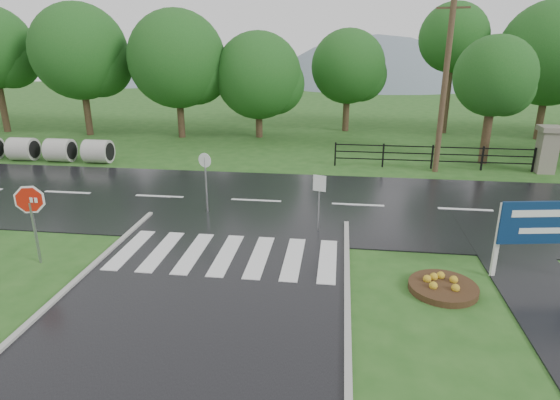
# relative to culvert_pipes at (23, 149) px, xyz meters

# --- Properties ---
(ground) EXTENTS (120.00, 120.00, 0.00)m
(ground) POSITION_rel_culvert_pipes_xyz_m (13.40, -15.00, -0.60)
(ground) COLOR #26551C
(ground) RESTS_ON ground
(main_road) EXTENTS (90.00, 8.00, 0.04)m
(main_road) POSITION_rel_culvert_pipes_xyz_m (13.40, -5.00, -0.60)
(main_road) COLOR black
(main_road) RESTS_ON ground
(walkway) EXTENTS (2.20, 11.00, 0.04)m
(walkway) POSITION_rel_culvert_pipes_xyz_m (21.90, -11.00, -0.60)
(walkway) COLOR black
(walkway) RESTS_ON ground
(crosswalk) EXTENTS (6.50, 2.80, 0.02)m
(crosswalk) POSITION_rel_culvert_pipes_xyz_m (13.40, -10.00, -0.54)
(crosswalk) COLOR silver
(crosswalk) RESTS_ON ground
(pillar_west) EXTENTS (1.00, 1.00, 2.24)m
(pillar_west) POSITION_rel_culvert_pipes_xyz_m (26.40, 1.00, 0.58)
(pillar_west) COLOR gray
(pillar_west) RESTS_ON ground
(fence_west) EXTENTS (9.58, 0.08, 1.20)m
(fence_west) POSITION_rel_culvert_pipes_xyz_m (21.15, 1.00, 0.12)
(fence_west) COLOR black
(fence_west) RESTS_ON ground
(hills) EXTENTS (102.00, 48.00, 48.00)m
(hills) POSITION_rel_culvert_pipes_xyz_m (16.89, 50.00, -16.14)
(hills) COLOR slate
(hills) RESTS_ON ground
(treeline) EXTENTS (83.20, 5.20, 10.00)m
(treeline) POSITION_rel_culvert_pipes_xyz_m (14.40, 9.00, -0.60)
(treeline) COLOR #174B17
(treeline) RESTS_ON ground
(culvert_pipes) EXTENTS (9.70, 1.20, 1.20)m
(culvert_pipes) POSITION_rel_culvert_pipes_xyz_m (0.00, 0.00, 0.00)
(culvert_pipes) COLOR #9E9B93
(culvert_pipes) RESTS_ON ground
(stop_sign) EXTENTS (1.06, 0.33, 2.47)m
(stop_sign) POSITION_rel_culvert_pipes_xyz_m (8.17, -11.08, 1.13)
(stop_sign) COLOR #939399
(stop_sign) RESTS_ON ground
(estate_billboard) EXTENTS (2.52, 0.48, 2.22)m
(estate_billboard) POSITION_rel_culvert_pipes_xyz_m (22.02, -10.28, 0.93)
(estate_billboard) COLOR silver
(estate_billboard) RESTS_ON ground
(flower_bed) EXTENTS (1.74, 1.74, 0.35)m
(flower_bed) POSITION_rel_culvert_pipes_xyz_m (19.38, -11.23, -0.47)
(flower_bed) COLOR #332111
(flower_bed) RESTS_ON ground
(reg_sign_small) EXTENTS (0.42, 0.15, 1.97)m
(reg_sign_small) POSITION_rel_culvert_pipes_xyz_m (16.01, -7.76, 0.81)
(reg_sign_small) COLOR #939399
(reg_sign_small) RESTS_ON ground
(reg_sign_round) EXTENTS (0.51, 0.19, 2.28)m
(reg_sign_round) POSITION_rel_culvert_pipes_xyz_m (11.84, -6.51, 0.84)
(reg_sign_round) COLOR #939399
(reg_sign_round) RESTS_ON ground
(utility_pole_east) EXTENTS (1.40, 0.45, 8.02)m
(utility_pole_east) POSITION_rel_culvert_pipes_xyz_m (21.26, 0.50, 3.48)
(utility_pole_east) COLOR #473523
(utility_pole_east) RESTS_ON ground
(entrance_tree_left) EXTENTS (3.93, 3.93, 6.35)m
(entrance_tree_left) POSITION_rel_culvert_pipes_xyz_m (23.99, 2.50, 3.76)
(entrance_tree_left) COLOR #3D2B1C
(entrance_tree_left) RESTS_ON ground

